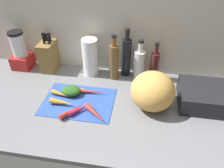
% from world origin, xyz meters
% --- Properties ---
extents(ground_plane, '(1.70, 0.80, 0.03)m').
position_xyz_m(ground_plane, '(0.00, 0.00, -0.01)').
color(ground_plane, slate).
extents(wall_back, '(1.70, 0.03, 0.60)m').
position_xyz_m(wall_back, '(0.00, 0.39, 0.30)').
color(wall_back, beige).
rests_on(wall_back, ground_plane).
extents(cutting_board, '(0.41, 0.30, 0.01)m').
position_xyz_m(cutting_board, '(-0.07, -0.01, 0.00)').
color(cutting_board, '#2D51B7').
rests_on(cutting_board, ground_plane).
extents(carrot_0, '(0.12, 0.14, 0.03)m').
position_xyz_m(carrot_0, '(-0.07, -0.11, 0.02)').
color(carrot_0, red).
rests_on(carrot_0, cutting_board).
extents(carrot_1, '(0.14, 0.13, 0.03)m').
position_xyz_m(carrot_1, '(0.06, -0.11, 0.02)').
color(carrot_1, red).
rests_on(carrot_1, cutting_board).
extents(carrot_2, '(0.18, 0.04, 0.02)m').
position_xyz_m(carrot_2, '(0.00, 0.07, 0.02)').
color(carrot_2, red).
rests_on(carrot_2, cutting_board).
extents(carrot_3, '(0.11, 0.06, 0.03)m').
position_xyz_m(carrot_3, '(-0.11, 0.05, 0.03)').
color(carrot_3, orange).
rests_on(carrot_3, cutting_board).
extents(carrot_4, '(0.15, 0.05, 0.04)m').
position_xyz_m(carrot_4, '(-0.15, -0.06, 0.03)').
color(carrot_4, orange).
rests_on(carrot_4, cutting_board).
extents(carrot_5, '(0.13, 0.06, 0.03)m').
position_xyz_m(carrot_5, '(-0.18, 0.01, 0.02)').
color(carrot_5, orange).
rests_on(carrot_5, cutting_board).
extents(carrot_6, '(0.16, 0.04, 0.02)m').
position_xyz_m(carrot_6, '(-0.06, 0.08, 0.02)').
color(carrot_6, orange).
rests_on(carrot_6, cutting_board).
extents(carrot_7, '(0.11, 0.11, 0.03)m').
position_xyz_m(carrot_7, '(-0.04, -0.10, 0.02)').
color(carrot_7, '#B2264C').
rests_on(carrot_7, cutting_board).
extents(carrot_greens_pile, '(0.12, 0.09, 0.05)m').
position_xyz_m(carrot_greens_pile, '(-0.13, 0.04, 0.03)').
color(carrot_greens_pile, '#2D6023').
rests_on(carrot_greens_pile, cutting_board).
extents(winter_squash, '(0.24, 0.24, 0.21)m').
position_xyz_m(winter_squash, '(0.35, 0.02, 0.11)').
color(winter_squash, gold).
rests_on(winter_squash, ground_plane).
extents(knife_block, '(0.09, 0.17, 0.26)m').
position_xyz_m(knife_block, '(-0.36, 0.31, 0.11)').
color(knife_block, olive).
rests_on(knife_block, ground_plane).
extents(blender_appliance, '(0.13, 0.13, 0.27)m').
position_xyz_m(blender_appliance, '(-0.56, 0.29, 0.12)').
color(blender_appliance, red).
rests_on(blender_appliance, ground_plane).
extents(paper_towel_roll, '(0.10, 0.10, 0.25)m').
position_xyz_m(paper_towel_roll, '(-0.06, 0.30, 0.13)').
color(paper_towel_roll, white).
rests_on(paper_towel_roll, ground_plane).
extents(bottle_0, '(0.06, 0.06, 0.31)m').
position_xyz_m(bottle_0, '(0.10, 0.27, 0.13)').
color(bottle_0, brown).
rests_on(bottle_0, ground_plane).
extents(bottle_1, '(0.06, 0.06, 0.33)m').
position_xyz_m(bottle_1, '(0.17, 0.32, 0.14)').
color(bottle_1, black).
rests_on(bottle_1, ground_plane).
extents(bottle_2, '(0.07, 0.07, 0.27)m').
position_xyz_m(bottle_2, '(0.26, 0.30, 0.11)').
color(bottle_2, silver).
rests_on(bottle_2, ground_plane).
extents(bottle_3, '(0.06, 0.06, 0.26)m').
position_xyz_m(bottle_3, '(0.36, 0.30, 0.10)').
color(bottle_3, '#471919').
rests_on(bottle_3, ground_plane).
extents(dish_rack, '(0.28, 0.25, 0.11)m').
position_xyz_m(dish_rack, '(0.65, 0.09, 0.05)').
color(dish_rack, black).
rests_on(dish_rack, ground_plane).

